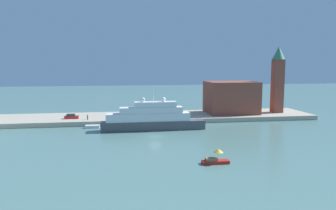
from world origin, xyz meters
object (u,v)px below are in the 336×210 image
at_px(small_motorboat, 216,159).
at_px(large_yacht, 152,119).
at_px(harbor_building, 231,97).
at_px(bell_tower, 278,77).
at_px(person_figure, 88,117).
at_px(mooring_bollard, 143,118).
at_px(parked_car, 71,117).
at_px(work_barge, 93,126).

bearing_deg(small_motorboat, large_yacht, 104.28).
relative_size(harbor_building, bell_tower, 0.73).
bearing_deg(person_figure, large_yacht, -31.99).
height_order(harbor_building, mooring_bollard, harbor_building).
xyz_separation_m(harbor_building, parked_car, (-52.20, -3.67, -4.73)).
relative_size(large_yacht, parked_car, 6.77).
distance_m(bell_tower, person_figure, 64.58).
height_order(work_barge, mooring_bollard, mooring_bollard).
bearing_deg(person_figure, parked_car, 152.37).
relative_size(bell_tower, mooring_bollard, 28.25).
bearing_deg(mooring_bollard, work_barge, -167.55).
relative_size(work_barge, parked_car, 0.96).
relative_size(large_yacht, harbor_building, 1.73).
distance_m(parked_car, mooring_bollard, 22.20).
relative_size(large_yacht, mooring_bollard, 35.62).
xyz_separation_m(parked_car, mooring_bollard, (21.58, -5.20, -0.23)).
bearing_deg(mooring_bollard, harbor_building, 16.16).
relative_size(small_motorboat, harbor_building, 0.30).
distance_m(bell_tower, parked_car, 69.39).
distance_m(small_motorboat, work_barge, 44.90).
xyz_separation_m(small_motorboat, parked_car, (-31.33, 46.10, 1.10)).
xyz_separation_m(work_barge, parked_car, (-6.86, 8.45, 1.66)).
bearing_deg(parked_car, bell_tower, 2.19).
height_order(small_motorboat, mooring_bollard, small_motorboat).
relative_size(parked_car, person_figure, 2.62).
xyz_separation_m(large_yacht, work_barge, (-16.29, 5.50, -2.73)).
height_order(bell_tower, parked_car, bell_tower).
bearing_deg(bell_tower, parked_car, -177.81).
distance_m(small_motorboat, harbor_building, 54.28).
xyz_separation_m(large_yacht, small_motorboat, (8.18, -32.14, -2.18)).
height_order(work_barge, harbor_building, harbor_building).
bearing_deg(small_motorboat, person_figure, 121.18).
xyz_separation_m(work_barge, mooring_bollard, (14.72, 3.25, 1.43)).
distance_m(work_barge, mooring_bollard, 15.14).
bearing_deg(parked_car, mooring_bollard, -13.55).
bearing_deg(parked_car, work_barge, -50.93).
height_order(harbor_building, person_figure, harbor_building).
distance_m(small_motorboat, parked_car, 55.75).
height_order(large_yacht, parked_car, large_yacht).
relative_size(large_yacht, small_motorboat, 5.71).
relative_size(small_motorboat, person_figure, 3.10).
xyz_separation_m(work_barge, person_figure, (-1.83, 5.82, 1.77)).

